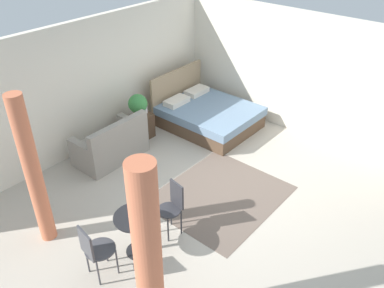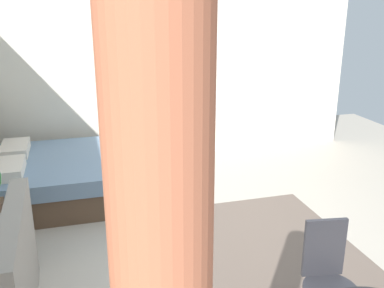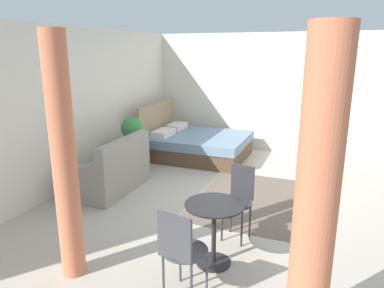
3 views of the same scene
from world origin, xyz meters
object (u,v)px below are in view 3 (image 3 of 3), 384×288
object	(u,v)px
bed	(196,144)
cafe_chair_near_window	(180,247)
vase	(136,137)
nightstand	(134,157)
balcony_table	(214,222)
potted_plant	(132,129)
couch	(112,172)
cafe_chair_near_couch	(240,195)

from	to	relation	value
bed	cafe_chair_near_window	bearing A→B (deg)	-160.71
vase	nightstand	bearing A→B (deg)	-176.34
bed	balcony_table	bearing A→B (deg)	-156.22
potted_plant	bed	bearing A→B (deg)	-26.07
vase	bed	bearing A→B (deg)	-32.02
vase	balcony_table	xyz separation A→B (m)	(-2.42, -2.34, -0.16)
balcony_table	potted_plant	bearing A→B (deg)	46.10
nightstand	potted_plant	world-z (taller)	potted_plant
couch	cafe_chair_near_window	world-z (taller)	couch
cafe_chair_near_window	bed	bearing A→B (deg)	19.29
bed	vase	world-z (taller)	bed
cafe_chair_near_window	cafe_chair_near_couch	size ratio (longest dim) A/B	0.99
cafe_chair_near_window	cafe_chair_near_couch	xyz separation A→B (m)	(1.32, -0.20, 0.00)
couch	vase	size ratio (longest dim) A/B	7.42
potted_plant	vase	bearing A→B (deg)	14.03
nightstand	vase	xyz separation A→B (m)	(0.12, 0.01, 0.37)
nightstand	balcony_table	bearing A→B (deg)	-134.59
couch	cafe_chair_near_couch	xyz separation A→B (m)	(-0.69, -2.28, 0.24)
couch	cafe_chair_near_window	size ratio (longest dim) A/B	1.57
couch	nightstand	world-z (taller)	couch
vase	cafe_chair_near_window	world-z (taller)	cafe_chair_near_window
couch	cafe_chair_near_window	bearing A→B (deg)	-133.99
vase	cafe_chair_near_window	bearing A→B (deg)	-143.95
couch	balcony_table	distance (m)	2.57
couch	vase	bearing A→B (deg)	8.39
nightstand	vase	world-z (taller)	vase
nightstand	balcony_table	world-z (taller)	balcony_table
couch	potted_plant	world-z (taller)	potted_plant
vase	potted_plant	bearing A→B (deg)	-165.97
cafe_chair_near_window	cafe_chair_near_couch	world-z (taller)	cafe_chair_near_couch
nightstand	cafe_chair_near_window	distance (m)	3.72
balcony_table	cafe_chair_near_window	size ratio (longest dim) A/B	0.77
nightstand	cafe_chair_near_couch	bearing A→B (deg)	-124.00
bed	cafe_chair_near_couch	bearing A→B (deg)	-150.17
vase	cafe_chair_near_couch	xyz separation A→B (m)	(-1.76, -2.44, -0.10)
bed	potted_plant	xyz separation A→B (m)	(-1.41, 0.69, 0.56)
bed	potted_plant	distance (m)	1.67
nightstand	potted_plant	xyz separation A→B (m)	(-0.10, -0.05, 0.56)
potted_plant	cafe_chair_near_window	bearing A→B (deg)	-142.60
couch	cafe_chair_near_couch	world-z (taller)	cafe_chair_near_couch
potted_plant	nightstand	bearing A→B (deg)	25.31
balcony_table	cafe_chair_near_window	distance (m)	0.68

